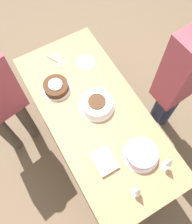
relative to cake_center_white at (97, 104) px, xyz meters
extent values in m
plane|color=brown|center=(0.07, -0.04, -0.78)|extent=(12.00, 12.00, 0.00)
cube|color=#9E754C|center=(0.07, -0.04, -0.06)|extent=(1.74, 0.79, 0.03)
cylinder|color=brown|center=(-0.73, -0.37, -0.43)|extent=(0.07, 0.07, 0.71)
cylinder|color=brown|center=(-0.73, 0.28, -0.43)|extent=(0.07, 0.07, 0.71)
cylinder|color=brown|center=(0.86, 0.28, -0.43)|extent=(0.07, 0.07, 0.71)
cylinder|color=white|center=(0.00, 0.00, -0.04)|extent=(0.30, 0.30, 0.01)
cylinder|color=white|center=(0.00, 0.00, 0.00)|extent=(0.26, 0.26, 0.08)
cylinder|color=#422614|center=(0.00, 0.00, 0.05)|extent=(0.14, 0.14, 0.01)
cylinder|color=white|center=(-0.32, -0.22, -0.04)|extent=(0.26, 0.26, 0.01)
cylinder|color=#422614|center=(-0.32, -0.22, 0.00)|extent=(0.22, 0.22, 0.06)
cylinder|color=white|center=(-0.32, -0.22, 0.03)|extent=(0.12, 0.12, 0.01)
cylinder|color=white|center=(0.54, 0.08, -0.04)|extent=(0.28, 0.28, 0.01)
cylinder|color=#E5B2C6|center=(0.54, 0.08, 0.00)|extent=(0.24, 0.24, 0.08)
cylinder|color=silver|center=(0.75, -0.11, -0.04)|extent=(0.07, 0.07, 0.00)
cylinder|color=silver|center=(0.75, -0.11, 0.00)|extent=(0.01, 0.01, 0.08)
cone|color=silver|center=(0.75, -0.11, 0.11)|extent=(0.05, 0.05, 0.12)
cylinder|color=silver|center=(0.70, 0.19, -0.04)|extent=(0.06, 0.06, 0.00)
cylinder|color=silver|center=(0.70, 0.19, 0.02)|extent=(0.01, 0.01, 0.11)
cone|color=silver|center=(0.70, 0.19, 0.13)|extent=(0.05, 0.05, 0.11)
cylinder|color=silver|center=(-0.44, 0.13, -0.04)|extent=(0.17, 0.17, 0.01)
cube|color=silver|center=(-0.60, -0.06, -0.04)|extent=(0.17, 0.02, 0.00)
cube|color=silver|center=(-0.59, -0.07, -0.04)|extent=(0.14, 0.12, 0.00)
cube|color=silver|center=(-0.58, -0.07, -0.03)|extent=(0.16, 0.07, 0.00)
cube|color=silver|center=(-0.61, -0.11, -0.03)|extent=(0.16, 0.09, 0.00)
cube|color=silver|center=(0.44, -0.19, -0.03)|extent=(0.20, 0.16, 0.03)
cylinder|color=#4C4238|center=(-0.33, -0.81, -0.39)|extent=(0.11, 0.11, 0.78)
cylinder|color=#4C4238|center=(-0.37, -0.59, -0.39)|extent=(0.11, 0.11, 0.78)
cylinder|color=#2D334C|center=(0.22, 0.74, -0.37)|extent=(0.11, 0.11, 0.83)
cylinder|color=#2D334C|center=(0.24, 0.52, -0.37)|extent=(0.11, 0.11, 0.83)
cube|color=brown|center=(0.23, 0.63, 0.39)|extent=(0.26, 0.42, 0.69)
camera|label=1|loc=(0.80, -0.46, 1.86)|focal=40.00mm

